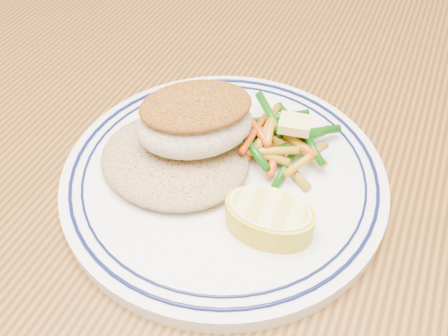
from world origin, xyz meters
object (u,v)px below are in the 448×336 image
vegetable_pile (277,140)px  lemon_wedge (269,217)px  rice_pilaf (174,156)px  fish_fillet (195,120)px  dining_table (196,217)px  plate (224,176)px

vegetable_pile → lemon_wedge: size_ratio=1.33×
rice_pilaf → vegetable_pile: (0.07, 0.05, 0.00)m
fish_fillet → lemon_wedge: 0.10m
dining_table → rice_pilaf: bearing=-87.5°
plate → rice_pilaf: bearing=-165.6°
fish_fillet → lemon_wedge: fish_fillet is taller
rice_pilaf → lemon_wedge: bearing=-17.9°
vegetable_pile → lemon_wedge: bearing=-74.4°
dining_table → vegetable_pile: vegetable_pile is taller
dining_table → lemon_wedge: 0.17m
dining_table → rice_pilaf: rice_pilaf is taller
fish_fillet → vegetable_pile: 0.08m
plate → fish_fillet: size_ratio=2.31×
vegetable_pile → dining_table: bearing=-165.9°
dining_table → lemon_wedge: size_ratio=20.82×
fish_fillet → vegetable_pile: fish_fillet is taller
fish_fillet → lemon_wedge: size_ratio=1.69×
dining_table → plate: 0.12m
rice_pilaf → lemon_wedge: size_ratio=1.81×
dining_table → vegetable_pile: size_ratio=15.69×
dining_table → lemon_wedge: (0.10, -0.07, 0.13)m
plate → vegetable_pile: 0.06m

